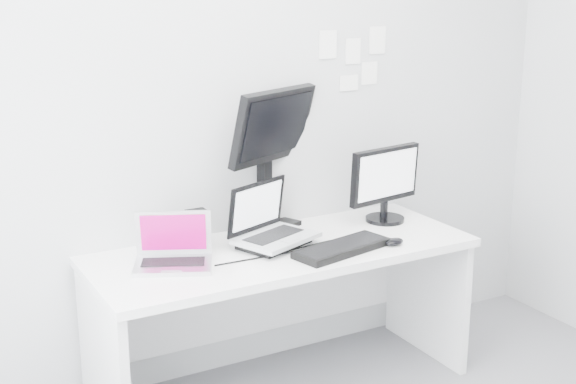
# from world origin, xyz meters

# --- Properties ---
(back_wall) EXTENTS (3.60, 0.00, 3.60)m
(back_wall) POSITION_xyz_m (0.00, 1.60, 1.35)
(back_wall) COLOR #B9BCBE
(back_wall) RESTS_ON ground
(desk) EXTENTS (1.80, 0.70, 0.73)m
(desk) POSITION_xyz_m (0.00, 1.25, 0.36)
(desk) COLOR white
(desk) RESTS_ON ground
(macbook) EXTENTS (0.40, 0.36, 0.25)m
(macbook) POSITION_xyz_m (-0.54, 1.25, 0.85)
(macbook) COLOR #B2B2B6
(macbook) RESTS_ON desk
(speaker) EXTENTS (0.10, 0.10, 0.18)m
(speaker) POSITION_xyz_m (-0.34, 1.43, 0.82)
(speaker) COLOR black
(speaker) RESTS_ON desk
(dell_laptop) EXTENTS (0.44, 0.40, 0.31)m
(dell_laptop) POSITION_xyz_m (-0.02, 1.28, 0.88)
(dell_laptop) COLOR #B5B8BD
(dell_laptop) RESTS_ON desk
(rear_monitor) EXTENTS (0.56, 0.40, 0.72)m
(rear_monitor) POSITION_xyz_m (0.09, 1.54, 1.09)
(rear_monitor) COLOR black
(rear_monitor) RESTS_ON desk
(samsung_monitor) EXTENTS (0.46, 0.27, 0.40)m
(samsung_monitor) POSITION_xyz_m (0.66, 1.36, 0.93)
(samsung_monitor) COLOR black
(samsung_monitor) RESTS_ON desk
(keyboard) EXTENTS (0.51, 0.27, 0.03)m
(keyboard) POSITION_xyz_m (0.21, 1.07, 0.75)
(keyboard) COLOR black
(keyboard) RESTS_ON desk
(mouse) EXTENTS (0.11, 0.08, 0.03)m
(mouse) POSITION_xyz_m (0.48, 1.02, 0.75)
(mouse) COLOR black
(mouse) RESTS_ON desk
(wall_note_0) EXTENTS (0.10, 0.00, 0.14)m
(wall_note_0) POSITION_xyz_m (0.45, 1.59, 1.62)
(wall_note_0) COLOR white
(wall_note_0) RESTS_ON back_wall
(wall_note_1) EXTENTS (0.09, 0.00, 0.13)m
(wall_note_1) POSITION_xyz_m (0.60, 1.59, 1.58)
(wall_note_1) COLOR white
(wall_note_1) RESTS_ON back_wall
(wall_note_2) EXTENTS (0.10, 0.00, 0.14)m
(wall_note_2) POSITION_xyz_m (0.75, 1.59, 1.63)
(wall_note_2) COLOR white
(wall_note_2) RESTS_ON back_wall
(wall_note_3) EXTENTS (0.11, 0.00, 0.08)m
(wall_note_3) POSITION_xyz_m (0.58, 1.59, 1.42)
(wall_note_3) COLOR white
(wall_note_3) RESTS_ON back_wall
(wall_note_4) EXTENTS (0.10, 0.00, 0.12)m
(wall_note_4) POSITION_xyz_m (0.71, 1.59, 1.46)
(wall_note_4) COLOR white
(wall_note_4) RESTS_ON back_wall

